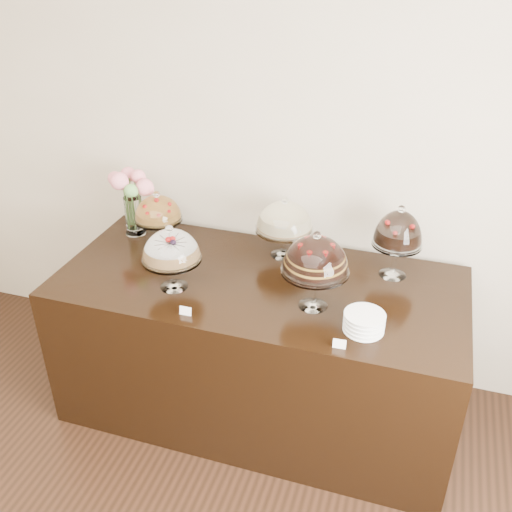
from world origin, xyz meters
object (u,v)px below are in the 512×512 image
(cake_stand_choco_layer, at_px, (316,258))
(flower_vase, at_px, (131,194))
(cake_stand_fruit_tart, at_px, (158,211))
(cake_stand_sugar_sponge, at_px, (171,249))
(display_counter, at_px, (259,346))
(cake_stand_cheesecake, at_px, (284,219))
(plate_stack, at_px, (364,322))
(cake_stand_dark_choco, at_px, (398,232))

(cake_stand_choco_layer, xyz_separation_m, flower_vase, (-1.24, 0.45, -0.02))
(cake_stand_fruit_tart, bearing_deg, flower_vase, 166.12)
(cake_stand_sugar_sponge, bearing_deg, flower_vase, 134.72)
(cake_stand_choco_layer, bearing_deg, cake_stand_sugar_sponge, -176.01)
(display_counter, xyz_separation_m, cake_stand_fruit_tart, (-0.71, 0.26, 0.65))
(cake_stand_cheesecake, bearing_deg, cake_stand_choco_layer, -58.46)
(cake_stand_sugar_sponge, relative_size, cake_stand_cheesecake, 0.99)
(cake_stand_choco_layer, height_order, flower_vase, cake_stand_choco_layer)
(cake_stand_choco_layer, xyz_separation_m, plate_stack, (0.27, -0.13, -0.23))
(display_counter, relative_size, cake_stand_fruit_tart, 6.79)
(cake_stand_choco_layer, bearing_deg, plate_stack, -25.59)
(cake_stand_cheesecake, height_order, plate_stack, cake_stand_cheesecake)
(flower_vase, relative_size, plate_stack, 2.20)
(display_counter, bearing_deg, cake_stand_dark_choco, 22.34)
(cake_stand_dark_choco, bearing_deg, display_counter, -157.66)
(display_counter, bearing_deg, cake_stand_cheesecake, 80.31)
(cake_stand_cheesecake, distance_m, plate_stack, 0.82)
(cake_stand_cheesecake, height_order, cake_stand_fruit_tart, cake_stand_cheesecake)
(cake_stand_fruit_tart, bearing_deg, cake_stand_choco_layer, -20.94)
(cake_stand_sugar_sponge, bearing_deg, cake_stand_cheesecake, 47.38)
(display_counter, height_order, cake_stand_cheesecake, cake_stand_cheesecake)
(flower_vase, bearing_deg, cake_stand_dark_choco, -0.88)
(flower_vase, xyz_separation_m, plate_stack, (1.51, -0.58, -0.21))
(cake_stand_sugar_sponge, height_order, cake_stand_fruit_tart, cake_stand_sugar_sponge)
(display_counter, height_order, cake_stand_dark_choco, cake_stand_dark_choco)
(cake_stand_fruit_tart, relative_size, flower_vase, 0.78)
(display_counter, xyz_separation_m, flower_vase, (-0.91, 0.30, 0.71))
(flower_vase, height_order, plate_stack, flower_vase)
(cake_stand_cheesecake, relative_size, flower_vase, 0.88)
(cake_stand_dark_choco, xyz_separation_m, cake_stand_fruit_tart, (-1.39, -0.02, -0.07))
(cake_stand_cheesecake, xyz_separation_m, flower_vase, (-0.96, -0.01, 0.03))
(cake_stand_choco_layer, distance_m, cake_stand_dark_choco, 0.55)
(cake_stand_sugar_sponge, height_order, cake_stand_dark_choco, cake_stand_dark_choco)
(display_counter, distance_m, cake_stand_fruit_tart, 1.00)
(display_counter, bearing_deg, flower_vase, 161.39)
(cake_stand_sugar_sponge, height_order, flower_vase, flower_vase)
(cake_stand_cheesecake, relative_size, plate_stack, 1.94)
(display_counter, relative_size, cake_stand_sugar_sponge, 6.03)
(cake_stand_dark_choco, bearing_deg, cake_stand_cheesecake, 177.23)
(cake_stand_sugar_sponge, distance_m, cake_stand_dark_choco, 1.19)
(cake_stand_dark_choco, height_order, cake_stand_fruit_tart, cake_stand_dark_choco)
(cake_stand_cheesecake, xyz_separation_m, plate_stack, (0.55, -0.58, -0.18))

